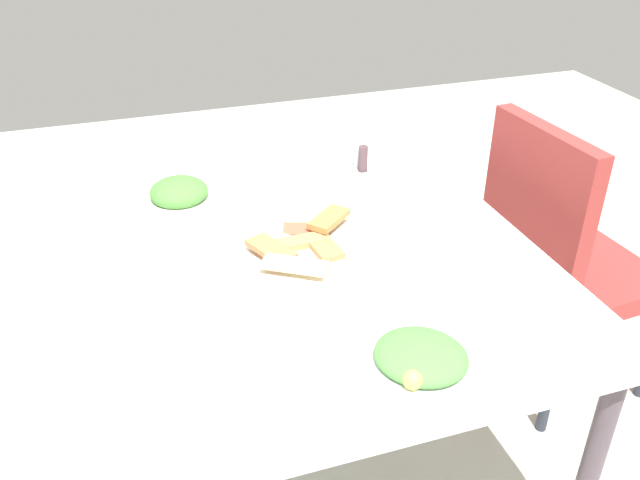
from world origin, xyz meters
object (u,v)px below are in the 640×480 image
paper_napkin (428,224)px  dining_chair (557,251)px  dining_table (333,279)px  spoon (435,221)px  condiment_caddy (361,164)px  pide_platter (299,246)px  soda_can (175,293)px  fork (421,224)px  salad_plate_rice (421,359)px  salad_plate_greens (179,193)px

paper_napkin → dining_chair: bearing=100.7°
dining_table → spoon: (-0.05, 0.28, 0.08)m
paper_napkin → condiment_caddy: condiment_caddy is taller
dining_chair → condiment_caddy: (-0.24, -0.53, 0.25)m
pide_platter → soda_can: 0.34m
dining_chair → fork: size_ratio=5.33×
pide_platter → condiment_caddy: bearing=140.8°
salad_plate_rice → dining_chair: bearing=127.5°
fork → dining_table: bearing=-72.8°
dining_table → fork: bearing=101.0°
dining_table → condiment_caddy: 0.44m
pide_platter → paper_napkin: pide_platter is taller
spoon → condiment_caddy: bearing=-166.3°
dining_table → salad_plate_greens: salad_plate_greens is taller
dining_chair → fork: bearing=-79.7°
dining_table → soda_can: 0.42m
paper_napkin → spoon: bearing=90.0°
salad_plate_greens → paper_napkin: size_ratio=1.56×
dining_chair → soda_can: bearing=-76.0°
fork → condiment_caddy: 0.33m
fork → spoon: bearing=96.1°
dining_table → spoon: bearing=99.6°
pide_platter → spoon: (-0.02, 0.35, -0.01)m
fork → condiment_caddy: size_ratio=1.51×
pide_platter → fork: 0.31m
soda_can → condiment_caddy: (-0.52, 0.58, -0.03)m
soda_can → spoon: (-0.19, 0.65, -0.06)m
dining_chair → salad_plate_greens: bearing=-102.0°
salad_plate_greens → salad_plate_rice: salad_plate_greens is taller
soda_can → paper_napkin: soda_can is taller
pide_platter → soda_can: soda_can is taller
dining_chair → condiment_caddy: bearing=-114.5°
spoon → condiment_caddy: condiment_caddy is taller
soda_can → spoon: 0.67m
soda_can → dining_table: bearing=110.7°
dining_table → soda_can: (0.14, -0.37, 0.14)m
paper_napkin → spoon: (0.00, 0.02, 0.00)m
dining_chair → paper_napkin: bearing=-79.3°
dining_table → salad_plate_rice: salad_plate_rice is taller
paper_napkin → soda_can: bearing=-73.4°
soda_can → spoon: soda_can is taller
dining_table → dining_chair: bearing=100.5°
salad_plate_greens → spoon: (0.31, 0.57, -0.02)m
dining_chair → salad_plate_greens: (-0.22, -1.03, 0.24)m
condiment_caddy → salad_plate_rice: bearing=-13.7°
soda_can → fork: bearing=107.0°
salad_plate_greens → salad_plate_rice: (0.77, 0.31, -0.01)m
salad_plate_greens → dining_chair: bearing=78.0°
salad_plate_greens → soda_can: size_ratio=1.62×
dining_chair → paper_napkin: size_ratio=7.00×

